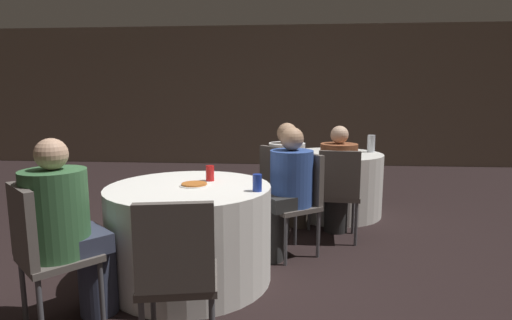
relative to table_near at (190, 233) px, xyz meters
name	(u,v)px	position (x,y,z in m)	size (l,w,h in m)	color
ground_plane	(218,271)	(0.19, 0.14, -0.37)	(16.00, 16.00, 0.00)	black
wall_back	(261,96)	(0.19, 5.37, 1.03)	(16.00, 0.06, 2.80)	gray
table_near	(190,233)	(0.00, 0.00, 0.00)	(1.23, 1.23, 0.73)	white
table_far	(334,184)	(1.30, 1.85, 0.00)	(1.11, 1.11, 0.73)	white
chair_near_northeast	(300,194)	(0.85, 0.58, 0.18)	(0.56, 0.56, 0.90)	#59514C
chair_near_southwest	(41,245)	(-0.68, -0.77, 0.18)	(0.56, 0.56, 0.90)	#59514C
chair_near_south	(177,268)	(0.19, -1.01, 0.18)	(0.47, 0.47, 0.90)	#59514C
chair_far_south	(338,187)	(1.22, 0.88, 0.18)	(0.43, 0.43, 0.90)	#59514C
chair_far_southwest	(281,181)	(0.67, 1.11, 0.18)	(0.56, 0.56, 0.90)	#59514C
person_green_jacket	(69,229)	(-0.58, -0.65, 0.23)	(0.50, 0.50, 1.16)	#33384C
person_white_shirt	(291,175)	(0.77, 1.23, 0.22)	(0.50, 0.51, 1.13)	#4C4238
person_floral_shirt	(338,180)	(1.23, 1.04, 0.21)	(0.37, 0.52, 1.12)	#282828
person_blue_shirt	(285,191)	(0.72, 0.49, 0.22)	(0.51, 0.48, 1.14)	#282828
pizza_plate_near	(194,184)	(0.04, 0.02, 0.37)	(0.23, 0.23, 0.02)	white
soda_can_blue	(257,183)	(0.52, -0.13, 0.43)	(0.07, 0.07, 0.12)	#1E38A5
soda_can_red	(210,173)	(0.12, 0.19, 0.43)	(0.07, 0.07, 0.12)	red
bottle_far	(371,144)	(1.74, 1.99, 0.47)	(0.09, 0.09, 0.21)	silver
cup_far	(340,145)	(1.40, 2.28, 0.41)	(0.08, 0.08, 0.09)	white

